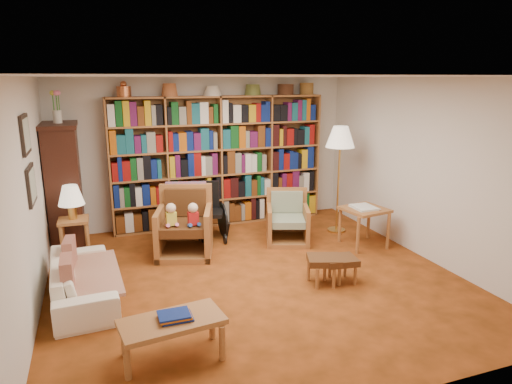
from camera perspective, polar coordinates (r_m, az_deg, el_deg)
name	(u,v)px	position (r m, az deg, el deg)	size (l,w,h in m)	color
floor	(255,278)	(5.93, -0.15, -10.66)	(5.00, 5.00, 0.00)	#9B4517
ceiling	(255,76)	(5.39, -0.16, 14.26)	(5.00, 5.00, 0.00)	white
wall_back	(206,152)	(7.89, -6.29, 4.99)	(5.00, 5.00, 0.00)	silver
wall_front	(373,256)	(3.38, 14.36, -7.73)	(5.00, 5.00, 0.00)	silver
wall_left	(27,201)	(5.27, -26.70, -0.97)	(5.00, 5.00, 0.00)	silver
wall_right	(424,169)	(6.77, 20.22, 2.71)	(5.00, 5.00, 0.00)	silver
bookshelf	(220,158)	(7.79, -4.54, 4.32)	(3.60, 0.30, 2.42)	#A36A32
curio_cabinet	(64,185)	(7.25, -22.82, 0.79)	(0.50, 0.95, 2.40)	#32180D
framed_pictures	(28,160)	(5.49, -26.56, 3.60)	(0.03, 0.52, 0.97)	black
sofa	(83,279)	(5.68, -20.85, -10.14)	(0.65, 1.65, 0.48)	white
sofa_throw	(87,274)	(5.65, -20.39, -9.56)	(0.72, 1.34, 0.04)	#C5B78F
cushion_left	(70,253)	(5.93, -22.26, -7.05)	(0.11, 0.36, 0.36)	maroon
cushion_right	(67,276)	(5.28, -22.51, -9.68)	(0.12, 0.39, 0.39)	maroon
side_table_lamp	(74,230)	(6.77, -21.76, -4.48)	(0.40, 0.40, 0.61)	#A36A32
table_lamp	(71,196)	(6.64, -22.13, -0.51)	(0.35, 0.35, 0.47)	gold
armchair_leather	(183,226)	(6.71, -9.12, -4.20)	(1.00, 1.01, 0.99)	#A36A32
armchair_sage	(285,222)	(7.15, 3.69, -3.71)	(0.86, 0.86, 0.80)	#A36A32
wheelchair	(208,213)	(7.24, -6.06, -2.63)	(0.57, 0.72, 0.91)	black
floor_lamp	(340,141)	(7.42, 10.48, 6.26)	(0.46, 0.46, 1.74)	gold
side_table_papers	(364,214)	(7.04, 13.40, -2.65)	(0.68, 0.68, 0.62)	#A36A32
footstool_a	(324,262)	(5.74, 8.52, -8.62)	(0.50, 0.46, 0.34)	#522F16
footstool_b	(340,262)	(5.79, 10.49, -8.61)	(0.43, 0.38, 0.33)	#522F16
coffee_table	(172,324)	(4.32, -10.47, -15.97)	(0.97, 0.57, 0.44)	#A36A32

